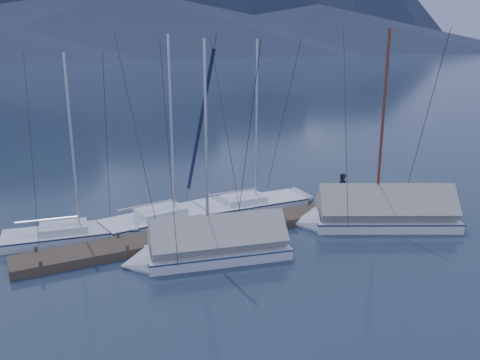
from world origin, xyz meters
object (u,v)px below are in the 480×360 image
sailboat_covered_far (205,249)px  sailboat_open_left (91,233)px  sailboat_open_right (264,204)px  person (343,190)px  sailboat_covered_near (372,216)px  sailboat_open_mid (184,216)px

sailboat_covered_far → sailboat_open_left: bearing=128.1°
sailboat_open_left → sailboat_open_right: (8.21, 0.12, 0.01)m
sailboat_open_right → person: (2.76, -2.43, 0.97)m
sailboat_open_left → person: bearing=-11.9°
person → sailboat_open_right: bearing=51.4°
sailboat_covered_near → person: size_ratio=5.85×
sailboat_open_right → sailboat_covered_near: sailboat_covered_near is taller
sailboat_open_left → sailboat_covered_far: bearing=-51.9°
sailboat_covered_near → sailboat_open_mid: bearing=147.0°
sailboat_open_right → person: bearing=-41.3°
person → sailboat_open_mid: bearing=72.1°
sailboat_covered_near → sailboat_covered_far: (-7.82, 0.08, -0.03)m
sailboat_open_left → sailboat_covered_near: (11.09, -4.25, 0.31)m
sailboat_open_right → sailboat_covered_near: size_ratio=0.94×
sailboat_open_mid → person: bearing=-20.7°
sailboat_covered_near → person: 2.05m
sailboat_covered_far → person: sailboat_covered_far is taller
sailboat_open_right → sailboat_open_mid: bearing=178.0°
sailboat_open_right → person: 3.80m
sailboat_open_left → person: sailboat_open_left is taller
person → sailboat_open_left: bearing=80.9°
sailboat_open_right → person: sailboat_open_right is taller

